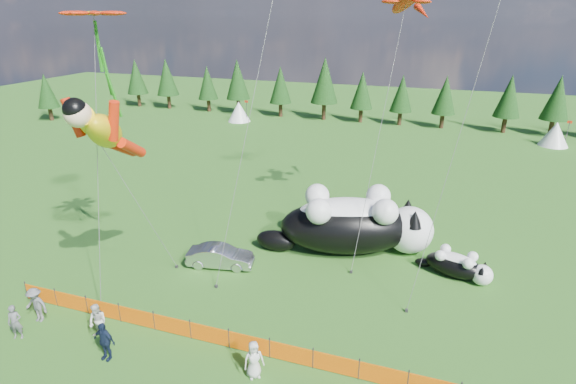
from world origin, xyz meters
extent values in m
plane|color=#0D3B0A|center=(0.00, 0.00, 0.00)|extent=(160.00, 160.00, 0.00)
cylinder|color=#262626|center=(-11.00, -3.00, 0.55)|extent=(0.06, 0.06, 1.10)
cylinder|color=#262626|center=(-9.00, -3.00, 0.55)|extent=(0.06, 0.06, 1.10)
cylinder|color=#262626|center=(-7.00, -3.00, 0.55)|extent=(0.06, 0.06, 1.10)
cylinder|color=#262626|center=(-5.00, -3.00, 0.55)|extent=(0.06, 0.06, 1.10)
cylinder|color=#262626|center=(-3.00, -3.00, 0.55)|extent=(0.06, 0.06, 1.10)
cylinder|color=#262626|center=(-1.00, -3.00, 0.55)|extent=(0.06, 0.06, 1.10)
cylinder|color=#262626|center=(1.00, -3.00, 0.55)|extent=(0.06, 0.06, 1.10)
cylinder|color=#262626|center=(3.00, -3.00, 0.55)|extent=(0.06, 0.06, 1.10)
cylinder|color=#262626|center=(5.00, -3.00, 0.55)|extent=(0.06, 0.06, 1.10)
cylinder|color=#262626|center=(7.00, -3.00, 0.55)|extent=(0.06, 0.06, 1.10)
cylinder|color=#262626|center=(9.00, -3.00, 0.55)|extent=(0.06, 0.06, 1.10)
cube|color=#F25E05|center=(-10.00, -3.00, 0.50)|extent=(2.00, 0.04, 0.90)
cube|color=#F25E05|center=(-8.00, -3.00, 0.50)|extent=(2.00, 0.04, 0.90)
cube|color=#F25E05|center=(-6.00, -3.00, 0.50)|extent=(2.00, 0.04, 0.90)
cube|color=#F25E05|center=(-4.00, -3.00, 0.50)|extent=(2.00, 0.04, 0.90)
cube|color=#F25E05|center=(-2.00, -3.00, 0.50)|extent=(2.00, 0.04, 0.90)
cube|color=#F25E05|center=(0.00, -3.00, 0.50)|extent=(2.00, 0.04, 0.90)
cube|color=#F25E05|center=(2.00, -3.00, 0.50)|extent=(2.00, 0.04, 0.90)
cube|color=#F25E05|center=(4.00, -3.00, 0.50)|extent=(2.00, 0.04, 0.90)
cube|color=#F25E05|center=(6.00, -3.00, 0.50)|extent=(2.00, 0.04, 0.90)
cube|color=#F25E05|center=(8.00, -3.00, 0.50)|extent=(2.00, 0.04, 0.90)
ellipsoid|color=black|center=(4.21, 7.80, 1.71)|extent=(9.35, 6.37, 3.42)
ellipsoid|color=white|center=(4.21, 7.80, 2.56)|extent=(7.01, 4.66, 2.09)
sphere|color=white|center=(8.01, 9.00, 1.52)|extent=(3.04, 3.04, 3.04)
sphere|color=#E55979|center=(9.25, 9.39, 1.52)|extent=(0.43, 0.43, 0.43)
ellipsoid|color=black|center=(-0.14, 6.43, 0.66)|extent=(2.94, 2.07, 1.33)
cone|color=black|center=(8.29, 8.13, 2.73)|extent=(1.06, 1.06, 1.06)
cone|color=black|center=(7.74, 9.87, 2.73)|extent=(1.06, 1.06, 1.06)
sphere|color=white|center=(5.83, 9.60, 3.32)|extent=(1.60, 1.60, 1.60)
sphere|color=white|center=(6.57, 7.25, 3.32)|extent=(1.60, 1.60, 1.60)
sphere|color=white|center=(2.03, 8.40, 3.32)|extent=(1.60, 1.60, 1.60)
sphere|color=white|center=(2.77, 6.05, 3.32)|extent=(1.60, 1.60, 1.60)
ellipsoid|color=black|center=(10.83, 6.84, 0.67)|extent=(3.67, 2.48, 1.34)
ellipsoid|color=white|center=(10.83, 6.84, 1.01)|extent=(2.75, 1.81, 0.82)
sphere|color=white|center=(12.33, 6.38, 0.60)|extent=(1.19, 1.19, 1.19)
sphere|color=#E55979|center=(12.82, 6.23, 0.60)|extent=(0.17, 0.17, 0.17)
ellipsoid|color=black|center=(9.12, 7.36, 0.26)|extent=(1.15, 0.80, 0.52)
cone|color=black|center=(12.23, 6.04, 1.07)|extent=(0.42, 0.42, 0.42)
cone|color=black|center=(12.44, 6.72, 1.07)|extent=(0.42, 0.42, 0.42)
sphere|color=white|center=(11.76, 7.06, 1.30)|extent=(0.63, 0.63, 0.63)
sphere|color=white|center=(11.48, 6.13, 1.30)|extent=(0.63, 0.63, 0.63)
sphere|color=white|center=(10.26, 7.52, 1.30)|extent=(0.63, 0.63, 0.63)
sphere|color=white|center=(9.98, 6.59, 1.30)|extent=(0.63, 0.63, 0.63)
imported|color=silver|center=(-2.65, 3.42, 0.66)|extent=(4.23, 2.17, 1.33)
imported|color=#58595D|center=(-8.84, -5.57, 0.89)|extent=(0.76, 0.64, 1.77)
imported|color=beige|center=(-5.13, -4.34, 0.92)|extent=(0.94, 0.61, 1.85)
imported|color=#121C33|center=(-3.91, -5.36, 0.95)|extent=(1.13, 0.61, 1.90)
imported|color=#58595D|center=(-8.93, -4.26, 0.94)|extent=(1.25, 0.69, 1.88)
imported|color=beige|center=(2.76, -4.24, 0.88)|extent=(1.03, 0.97, 1.76)
cylinder|color=#595959|center=(-5.62, 0.78, 4.65)|extent=(0.03, 0.03, 9.59)
cube|color=#262626|center=(-5.10, 2.36, 0.08)|extent=(0.15, 0.15, 0.16)
cylinder|color=#595959|center=(5.68, 8.77, 7.65)|extent=(0.03, 0.03, 16.68)
cube|color=#262626|center=(5.09, 5.17, 0.08)|extent=(0.15, 0.15, 0.16)
cylinder|color=#595959|center=(-6.93, -0.79, 7.28)|extent=(0.03, 0.03, 14.72)
cube|color=#262626|center=(-6.56, -2.58, 0.08)|extent=(0.15, 0.15, 0.16)
cube|color=#218B19|center=(-7.30, 1.00, 11.68)|extent=(0.22, 0.22, 4.80)
cylinder|color=#595959|center=(-0.85, 4.35, 9.05)|extent=(0.03, 0.03, 18.96)
cube|color=#262626|center=(-1.84, 1.23, 0.08)|extent=(0.15, 0.15, 0.16)
cylinder|color=#595959|center=(10.56, 5.55, 12.60)|extent=(0.03, 0.03, 26.00)
cube|color=#262626|center=(8.54, 2.38, 0.08)|extent=(0.15, 0.15, 0.16)
camera|label=1|loc=(8.87, -17.88, 14.41)|focal=28.00mm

